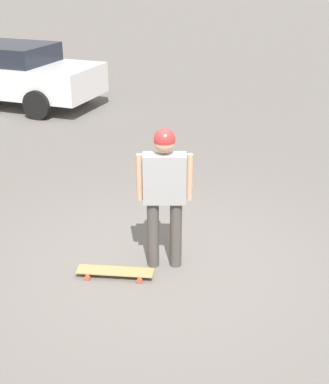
% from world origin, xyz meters
% --- Properties ---
extents(ground_plane, '(220.00, 220.00, 0.00)m').
position_xyz_m(ground_plane, '(0.00, 0.00, 0.00)').
color(ground_plane, slate).
extents(person, '(0.48, 0.47, 1.66)m').
position_xyz_m(person, '(0.00, 0.00, 1.00)').
color(person, '#4C4742').
rests_on(person, ground_plane).
extents(skateboard, '(0.71, 0.78, 0.08)m').
position_xyz_m(skateboard, '(0.57, -0.21, 0.06)').
color(skateboard, tan).
rests_on(skateboard, ground_plane).
extents(car_parked_near, '(3.53, 4.91, 1.44)m').
position_xyz_m(car_parked_near, '(-2.41, -7.99, 0.76)').
color(car_parked_near, silver).
rests_on(car_parked_near, ground_plane).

